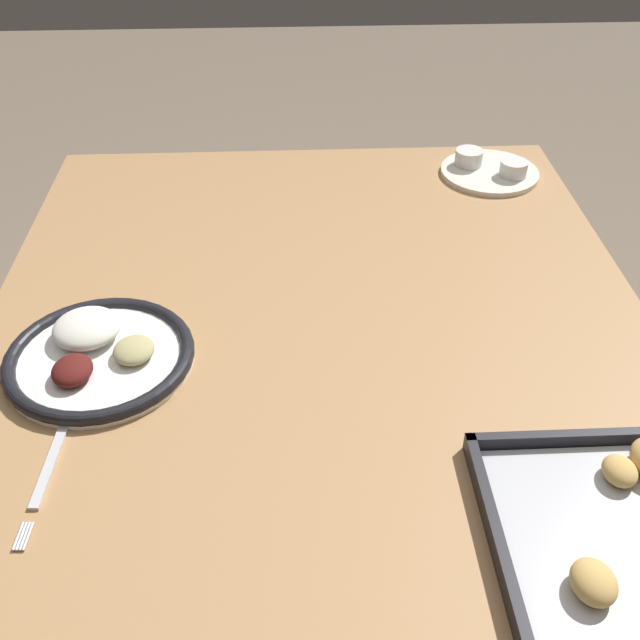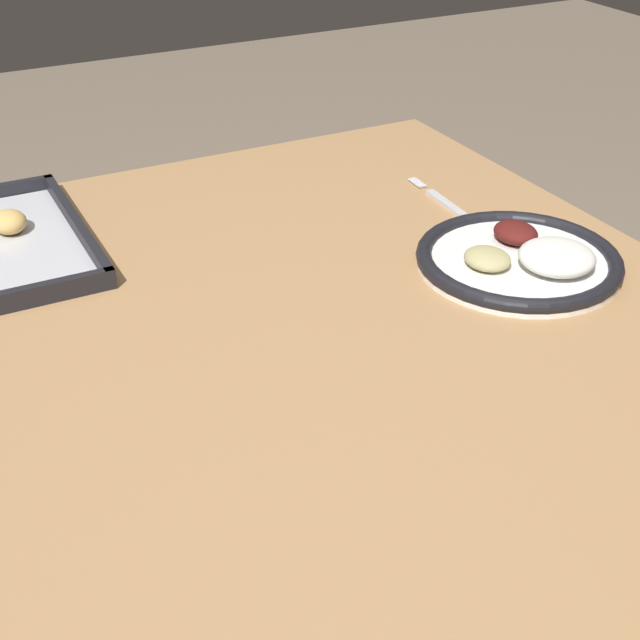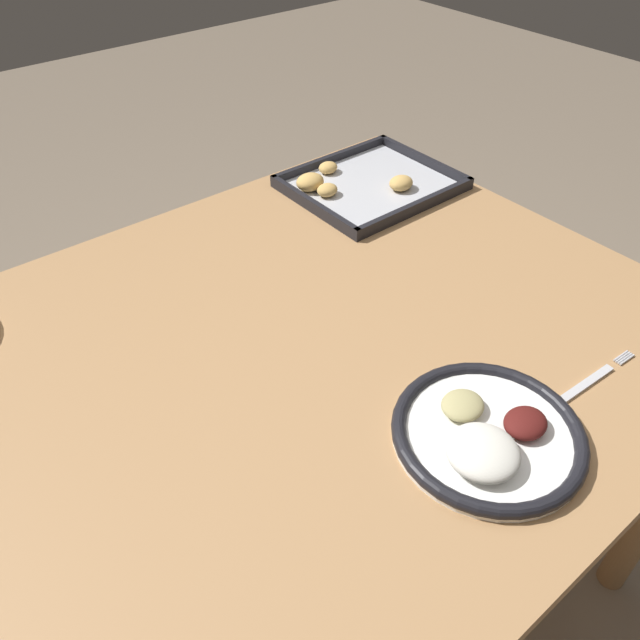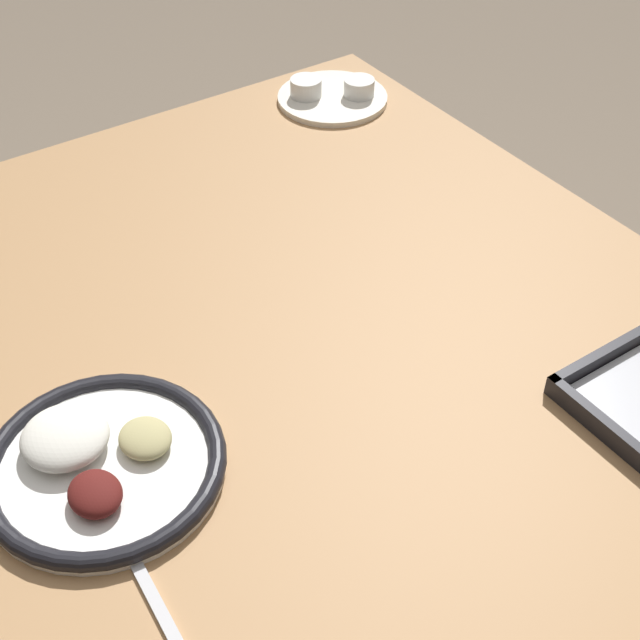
{
  "view_description": "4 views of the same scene",
  "coord_description": "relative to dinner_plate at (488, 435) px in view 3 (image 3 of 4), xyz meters",
  "views": [
    {
      "loc": [
        0.84,
        -0.04,
        1.43
      ],
      "look_at": [
        0.02,
        0.0,
        0.79
      ],
      "focal_mm": 42.0,
      "sensor_mm": 36.0,
      "label": 1
    },
    {
      "loc": [
        -0.7,
        0.37,
        1.29
      ],
      "look_at": [
        0.02,
        0.0,
        0.79
      ],
      "focal_mm": 50.0,
      "sensor_mm": 36.0,
      "label": 2
    },
    {
      "loc": [
        -0.44,
        -0.57,
        1.42
      ],
      "look_at": [
        0.02,
        0.0,
        0.79
      ],
      "focal_mm": 35.0,
      "sensor_mm": 36.0,
      "label": 3
    },
    {
      "loc": [
        0.67,
        -0.44,
        1.5
      ],
      "look_at": [
        0.02,
        0.0,
        0.79
      ],
      "focal_mm": 50.0,
      "sensor_mm": 36.0,
      "label": 4
    }
  ],
  "objects": [
    {
      "name": "ground_plane",
      "position": [
        -0.06,
        0.3,
        -0.77
      ],
      "size": [
        8.0,
        8.0,
        0.0
      ],
      "primitive_type": "plane",
      "color": "#7A6B59"
    },
    {
      "name": "dining_table",
      "position": [
        -0.06,
        0.3,
        -0.12
      ],
      "size": [
        1.19,
        0.98,
        0.76
      ],
      "color": "#AD7F51",
      "rests_on": "ground_plane"
    },
    {
      "name": "dinner_plate",
      "position": [
        0.0,
        0.0,
        0.0
      ],
      "size": [
        0.26,
        0.26,
        0.04
      ],
      "color": "white",
      "rests_on": "dining_table"
    },
    {
      "name": "fork",
      "position": [
        0.18,
        -0.02,
        -0.01
      ],
      "size": [
        0.21,
        0.02,
        0.0
      ],
      "rotation": [
        0.0,
        0.0,
        -0.05
      ],
      "color": "silver",
      "rests_on": "dining_table"
    },
    {
      "name": "baking_tray",
      "position": [
        0.33,
        0.61,
        -0.0
      ],
      "size": [
        0.33,
        0.28,
        0.04
      ],
      "color": "black",
      "rests_on": "dining_table"
    }
  ]
}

